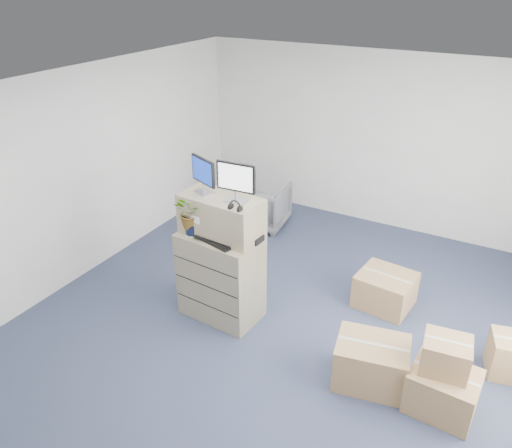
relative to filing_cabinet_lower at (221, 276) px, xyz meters
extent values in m
plane|color=#283149|center=(0.80, -0.10, -0.55)|extent=(7.00, 7.00, 0.00)
cube|color=silver|center=(0.80, 3.41, 0.85)|extent=(6.00, 0.02, 2.80)
cube|color=gray|center=(0.00, 0.00, 0.00)|extent=(0.98, 0.64, 1.10)
cube|color=gray|center=(0.00, 0.05, 0.79)|extent=(0.98, 0.54, 0.47)
cube|color=#99999E|center=(-0.23, 0.07, 1.03)|extent=(0.26, 0.23, 0.01)
cylinder|color=#99999E|center=(-0.23, 0.07, 1.09)|extent=(0.04, 0.04, 0.10)
cube|color=black|center=(-0.23, 0.07, 1.29)|extent=(0.40, 0.19, 0.30)
cube|color=navy|center=(-0.23, 0.05, 1.29)|extent=(0.35, 0.15, 0.26)
cube|color=#99999E|center=(0.22, 0.04, 1.03)|extent=(0.25, 0.19, 0.02)
cylinder|color=#99999E|center=(0.22, 0.04, 1.09)|extent=(0.04, 0.04, 0.11)
cube|color=black|center=(0.22, 0.04, 1.31)|extent=(0.45, 0.06, 0.32)
cube|color=silver|center=(0.22, 0.03, 1.31)|extent=(0.41, 0.03, 0.28)
torus|color=black|center=(0.32, -0.15, 1.06)|extent=(0.14, 0.03, 0.14)
cube|color=black|center=(0.03, -0.11, 0.57)|extent=(0.60, 0.36, 0.03)
ellipsoid|color=silver|center=(0.27, -0.14, 0.57)|extent=(0.11, 0.09, 0.03)
cylinder|color=#95999D|center=(0.05, 0.08, 0.70)|extent=(0.08, 0.08, 0.30)
cube|color=silver|center=(0.00, 0.07, 0.56)|extent=(0.07, 0.06, 0.02)
cube|color=black|center=(0.00, 0.07, 0.63)|extent=(0.06, 0.04, 0.12)
cube|color=black|center=(0.38, 0.09, 0.59)|extent=(0.24, 0.19, 0.07)
cube|color=#3E80D5|center=(0.34, 0.07, 0.67)|extent=(0.27, 0.18, 0.09)
cylinder|color=#8DA484|center=(-0.29, -0.12, 0.56)|extent=(0.20, 0.20, 0.02)
cylinder|color=black|center=(-0.29, -0.12, 0.63)|extent=(0.17, 0.17, 0.13)
imported|color=#225819|center=(-0.29, -0.12, 0.79)|extent=(0.46, 0.49, 0.31)
imported|color=#5E5E62|center=(-0.71, 2.36, -0.15)|extent=(0.86, 0.81, 0.80)
cube|color=#99724A|center=(1.97, -0.23, -0.30)|extent=(0.82, 0.68, 0.50)
cube|color=#99724A|center=(2.69, -0.24, -0.32)|extent=(0.66, 0.55, 0.45)
cube|color=#99724A|center=(1.71, 1.17, -0.33)|extent=(0.73, 0.68, 0.44)
cube|color=#99724A|center=(2.64, -0.19, 0.07)|extent=(0.47, 0.43, 0.34)
camera|label=1|loc=(2.84, -4.20, 3.32)|focal=35.00mm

